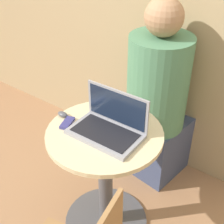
{
  "coord_description": "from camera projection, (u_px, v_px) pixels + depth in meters",
  "views": [
    {
      "loc": [
        0.77,
        -1.0,
        1.71
      ],
      "look_at": [
        0.01,
        0.05,
        0.83
      ],
      "focal_mm": 50.0,
      "sensor_mm": 36.0,
      "label": 1
    }
  ],
  "objects": [
    {
      "name": "cell_phone",
      "position": [
        67.0,
        123.0,
        1.65
      ],
      "size": [
        0.08,
        0.11,
        0.02
      ],
      "color": "navy",
      "rests_on": "round_table"
    },
    {
      "name": "person_seated",
      "position": [
        161.0,
        108.0,
        2.13
      ],
      "size": [
        0.44,
        0.63,
        1.29
      ],
      "color": "#3D4766",
      "rests_on": "ground_plane"
    },
    {
      "name": "computer_mouse",
      "position": [
        63.0,
        114.0,
        1.7
      ],
      "size": [
        0.06,
        0.04,
        0.03
      ],
      "color": "#4C4C51",
      "rests_on": "round_table"
    },
    {
      "name": "laptop",
      "position": [
        109.0,
        125.0,
        1.57
      ],
      "size": [
        0.37,
        0.22,
        0.21
      ],
      "color": "gray",
      "rests_on": "round_table"
    },
    {
      "name": "ground_plane",
      "position": [
        106.0,
        221.0,
        2.01
      ],
      "size": [
        12.0,
        12.0,
        0.0
      ],
      "primitive_type": "plane",
      "color": "#9E704C"
    },
    {
      "name": "round_table",
      "position": [
        105.0,
        173.0,
        1.76
      ],
      "size": [
        0.61,
        0.61,
        0.73
      ],
      "color": "#4C4C51",
      "rests_on": "ground_plane"
    }
  ]
}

